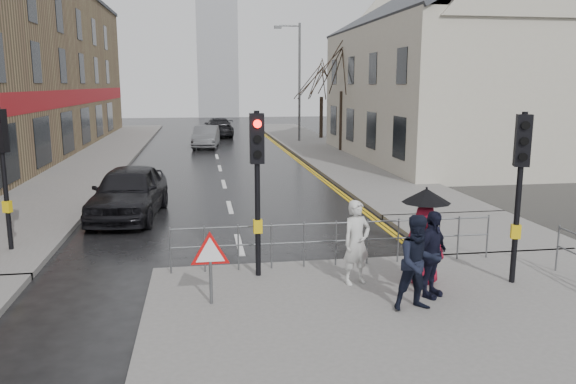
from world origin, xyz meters
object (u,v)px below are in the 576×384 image
object	(u,v)px
pedestrian_b	(419,263)
car_mid	(206,137)
pedestrian_d	(432,254)
car_parked	(129,192)
pedestrian_with_umbrella	(425,230)
pedestrian_a	(357,242)

from	to	relation	value
pedestrian_b	car_mid	bearing A→B (deg)	93.56
pedestrian_d	car_parked	distance (m)	10.26
pedestrian_b	car_mid	size ratio (longest dim) A/B	0.40
pedestrian_b	car_parked	world-z (taller)	pedestrian_b
pedestrian_b	car_parked	size ratio (longest dim) A/B	0.36
pedestrian_with_umbrella	car_mid	xyz separation A→B (m)	(-3.94, 26.55, -0.52)
pedestrian_b	pedestrian_with_umbrella	world-z (taller)	pedestrian_with_umbrella
pedestrian_b	pedestrian_with_umbrella	bearing A→B (deg)	60.59
pedestrian_d	car_mid	distance (m)	27.53
pedestrian_b	car_parked	xyz separation A→B (m)	(-5.91, 8.58, -0.19)
car_parked	pedestrian_b	bearing A→B (deg)	-49.91
pedestrian_a	car_parked	world-z (taller)	pedestrian_a
pedestrian_b	pedestrian_d	xyz separation A→B (m)	(0.47, 0.55, -0.03)
pedestrian_a	pedestrian_b	size ratio (longest dim) A/B	0.99
pedestrian_a	car_mid	xyz separation A→B (m)	(-2.61, 26.36, -0.28)
pedestrian_d	car_mid	xyz separation A→B (m)	(-3.79, 27.27, -0.26)
pedestrian_d	car_mid	bearing A→B (deg)	60.40
pedestrian_a	car_parked	size ratio (longest dim) A/B	0.36
pedestrian_with_umbrella	pedestrian_b	bearing A→B (deg)	-116.18
pedestrian_d	pedestrian_b	bearing A→B (deg)	-168.31
pedestrian_with_umbrella	pedestrian_d	xyz separation A→B (m)	(-0.15, -0.72, -0.26)
car_parked	car_mid	size ratio (longest dim) A/B	1.11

